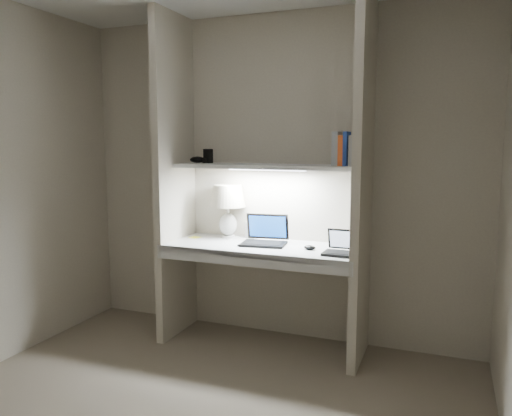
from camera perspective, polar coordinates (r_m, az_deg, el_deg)
The scene contains 17 objects.
back_wall at distance 3.91m, azimuth 2.11°, elevation 3.43°, with size 3.20×0.01×2.50m, color beige.
alcove_panel_left at distance 3.96m, azimuth -9.26°, elevation 3.39°, with size 0.06×0.55×2.50m, color beige.
alcove_panel_right at distance 3.46m, azimuth 12.10°, elevation 2.72°, with size 0.06×0.55×2.50m, color beige.
desk at distance 3.72m, azimuth 0.68°, elevation -4.57°, with size 1.40×0.55×0.04m, color white.
desk_apron at distance 3.49m, azimuth -0.83°, elevation -5.89°, with size 1.46×0.03×0.10m, color silver.
shelf at distance 3.73m, azimuth 1.21°, elevation 4.77°, with size 1.40×0.36×0.03m, color silver.
strip_light at distance 3.73m, azimuth 1.21°, elevation 4.43°, with size 0.60×0.04×0.01m, color white.
table_lamp at distance 3.97m, azimuth -3.24°, elevation 0.68°, with size 0.29×0.29×0.42m.
laptop_main at distance 3.76m, azimuth 1.06°, elevation -3.35°, with size 0.35×0.32×0.22m.
laptop_netbook at distance 3.47m, azimuth 9.96°, elevation -4.58°, with size 0.26×0.23×0.16m.
speaker at distance 3.96m, azimuth -0.43°, elevation -2.55°, with size 0.09×0.07×0.13m, color silver.
mouse at distance 3.58m, azimuth 6.16°, elevation -4.51°, with size 0.09×0.06×0.03m, color black.
cable_coil at distance 3.70m, azimuth -0.88°, elevation -4.22°, with size 0.10×0.10×0.01m, color black.
sticky_note at distance 4.04m, azimuth -6.99°, elevation -3.35°, with size 0.08×0.08×0.00m, color yellow.
book_row at distance 3.58m, azimuth 10.62°, elevation 6.57°, with size 0.23×0.16×0.24m.
shelf_box at distance 3.97m, azimuth -5.50°, elevation 5.93°, with size 0.06×0.05×0.11m, color black.
shelf_gadget at distance 3.99m, azimuth -6.71°, elevation 5.51°, with size 0.12×0.09×0.05m, color black.
Camera 1 is at (1.27, -2.18, 1.54)m, focal length 35.00 mm.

